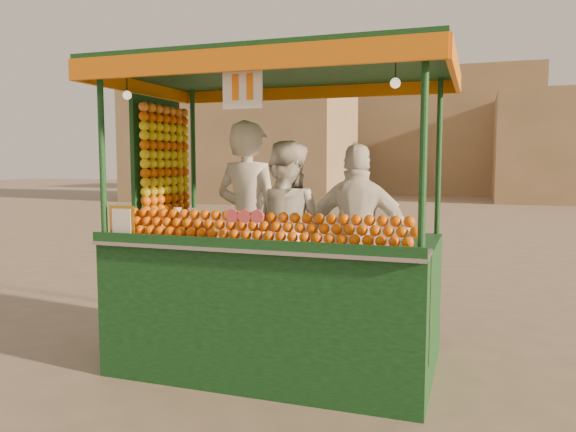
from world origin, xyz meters
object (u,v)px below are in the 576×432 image
(juice_cart, at_px, (268,270))
(vendor_middle, at_px, (285,232))
(vendor_right, at_px, (358,237))
(vendor_left, at_px, (249,223))

(juice_cart, relative_size, vendor_middle, 1.73)
(vendor_middle, bearing_deg, vendor_right, -170.64)
(vendor_left, distance_m, vendor_middle, 0.36)
(vendor_middle, xyz_separation_m, vendor_right, (0.71, -0.00, -0.02))
(juice_cart, bearing_deg, vendor_middle, 87.71)
(juice_cart, bearing_deg, vendor_right, 29.19)
(juice_cart, distance_m, vendor_middle, 0.50)
(juice_cart, height_order, vendor_right, juice_cart)
(vendor_right, bearing_deg, vendor_middle, -7.82)
(vendor_left, height_order, vendor_right, vendor_left)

